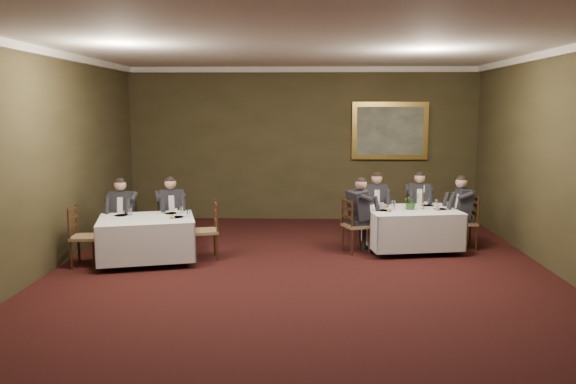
{
  "coord_description": "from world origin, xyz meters",
  "views": [
    {
      "loc": [
        0.04,
        -7.96,
        2.59
      ],
      "look_at": [
        -0.23,
        1.59,
        1.15
      ],
      "focal_mm": 35.0,
      "sensor_mm": 36.0,
      "label": 1
    }
  ],
  "objects_px": {
    "table_main": "(411,226)",
    "table_second": "(147,236)",
    "chair_sec_backleft": "(124,237)",
    "diner_sec_backleft": "(123,224)",
    "centerpiece": "(411,201)",
    "diner_main_endright": "(464,221)",
    "diner_main_backright": "(418,214)",
    "chair_main_endright": "(464,233)",
    "diner_sec_backright": "(171,222)",
    "chair_main_backleft": "(375,226)",
    "diner_main_endleft": "(356,224)",
    "painting": "(390,131)",
    "chair_sec_endright": "(206,243)",
    "chair_main_backright": "(417,225)",
    "chair_sec_endleft": "(85,249)",
    "diner_main_backleft": "(375,215)",
    "candlestick": "(424,200)",
    "chair_sec_backright": "(171,234)",
    "chair_main_endleft": "(356,237)"
  },
  "relations": [
    {
      "from": "table_second",
      "to": "diner_main_backright",
      "type": "relative_size",
      "value": 1.36
    },
    {
      "from": "chair_sec_backleft",
      "to": "centerpiece",
      "type": "relative_size",
      "value": 3.23
    },
    {
      "from": "chair_sec_backright",
      "to": "diner_sec_backright",
      "type": "bearing_deg",
      "value": 90.0
    },
    {
      "from": "table_second",
      "to": "chair_main_backright",
      "type": "xyz_separation_m",
      "value": [
        4.9,
        1.84,
        -0.17
      ]
    },
    {
      "from": "chair_main_endright",
      "to": "diner_main_endright",
      "type": "bearing_deg",
      "value": 90.0
    },
    {
      "from": "diner_main_backright",
      "to": "chair_main_endright",
      "type": "relative_size",
      "value": 1.35
    },
    {
      "from": "chair_main_endright",
      "to": "table_main",
      "type": "bearing_deg",
      "value": 98.06
    },
    {
      "from": "diner_main_endright",
      "to": "centerpiece",
      "type": "distance_m",
      "value": 1.11
    },
    {
      "from": "chair_main_endleft",
      "to": "chair_sec_backleft",
      "type": "bearing_deg",
      "value": -110.95
    },
    {
      "from": "table_second",
      "to": "diner_main_endleft",
      "type": "height_order",
      "value": "diner_main_endleft"
    },
    {
      "from": "chair_main_endright",
      "to": "chair_sec_endright",
      "type": "relative_size",
      "value": 1.0
    },
    {
      "from": "diner_main_backright",
      "to": "chair_sec_endright",
      "type": "xyz_separation_m",
      "value": [
        -3.94,
        -1.57,
        -0.23
      ]
    },
    {
      "from": "centerpiece",
      "to": "diner_sec_backright",
      "type": "bearing_deg",
      "value": -179.33
    },
    {
      "from": "chair_sec_endright",
      "to": "chair_sec_endleft",
      "type": "bearing_deg",
      "value": 89.84
    },
    {
      "from": "chair_main_backleft",
      "to": "diner_sec_backleft",
      "type": "bearing_deg",
      "value": 7.48
    },
    {
      "from": "table_main",
      "to": "table_second",
      "type": "distance_m",
      "value": 4.69
    },
    {
      "from": "diner_main_backleft",
      "to": "centerpiece",
      "type": "xyz_separation_m",
      "value": [
        0.54,
        -0.77,
        0.41
      ]
    },
    {
      "from": "chair_main_endright",
      "to": "diner_main_endright",
      "type": "distance_m",
      "value": 0.23
    },
    {
      "from": "chair_main_endright",
      "to": "diner_main_backright",
      "type": "bearing_deg",
      "value": 43.85
    },
    {
      "from": "chair_sec_endleft",
      "to": "diner_sec_backright",
      "type": "bearing_deg",
      "value": 130.16
    },
    {
      "from": "chair_sec_backright",
      "to": "diner_main_endleft",
      "type": "bearing_deg",
      "value": 156.18
    },
    {
      "from": "diner_main_endleft",
      "to": "painting",
      "type": "relative_size",
      "value": 0.78
    },
    {
      "from": "table_second",
      "to": "painting",
      "type": "xyz_separation_m",
      "value": [
        4.59,
        3.76,
        1.62
      ]
    },
    {
      "from": "diner_main_backleft",
      "to": "chair_sec_backleft",
      "type": "distance_m",
      "value": 4.76
    },
    {
      "from": "chair_main_backright",
      "to": "diner_main_endright",
      "type": "distance_m",
      "value": 1.04
    },
    {
      "from": "diner_main_endleft",
      "to": "candlestick",
      "type": "relative_size",
      "value": 3.0
    },
    {
      "from": "chair_main_endright",
      "to": "chair_sec_backright",
      "type": "distance_m",
      "value": 5.41
    },
    {
      "from": "diner_main_backleft",
      "to": "chair_main_endleft",
      "type": "relative_size",
      "value": 1.35
    },
    {
      "from": "chair_sec_backleft",
      "to": "diner_main_backright",
      "type": "bearing_deg",
      "value": -169.07
    },
    {
      "from": "diner_sec_backright",
      "to": "chair_sec_endleft",
      "type": "relative_size",
      "value": 1.35
    },
    {
      "from": "diner_main_backright",
      "to": "chair_main_endright",
      "type": "distance_m",
      "value": 1.04
    },
    {
      "from": "candlestick",
      "to": "diner_sec_backleft",
      "type": "bearing_deg",
      "value": -176.58
    },
    {
      "from": "centerpiece",
      "to": "diner_main_endright",
      "type": "bearing_deg",
      "value": 9.96
    },
    {
      "from": "chair_sec_endright",
      "to": "chair_main_backright",
      "type": "bearing_deg",
      "value": -82.94
    },
    {
      "from": "table_second",
      "to": "candlestick",
      "type": "bearing_deg",
      "value": 11.53
    },
    {
      "from": "chair_main_backleft",
      "to": "candlestick",
      "type": "relative_size",
      "value": 2.23
    },
    {
      "from": "table_main",
      "to": "diner_sec_backleft",
      "type": "xyz_separation_m",
      "value": [
        -5.2,
        -0.29,
        0.06
      ]
    },
    {
      "from": "chair_main_endleft",
      "to": "centerpiece",
      "type": "xyz_separation_m",
      "value": [
        1.0,
        0.14,
        0.64
      ]
    },
    {
      "from": "chair_main_endleft",
      "to": "diner_sec_backleft",
      "type": "xyz_separation_m",
      "value": [
        -4.18,
        -0.12,
        0.23
      ]
    },
    {
      "from": "diner_sec_backleft",
      "to": "centerpiece",
      "type": "bearing_deg",
      "value": -178.01
    },
    {
      "from": "chair_sec_backleft",
      "to": "chair_main_backleft",
      "type": "bearing_deg",
      "value": -168.39
    },
    {
      "from": "centerpiece",
      "to": "chair_main_endright",
      "type": "bearing_deg",
      "value": 9.86
    },
    {
      "from": "diner_main_endleft",
      "to": "diner_main_endright",
      "type": "distance_m",
      "value": 2.03
    },
    {
      "from": "table_second",
      "to": "chair_sec_backleft",
      "type": "relative_size",
      "value": 1.82
    },
    {
      "from": "centerpiece",
      "to": "chair_sec_endleft",
      "type": "bearing_deg",
      "value": -168.03
    },
    {
      "from": "chair_sec_endright",
      "to": "candlestick",
      "type": "xyz_separation_m",
      "value": [
        3.86,
        0.73,
        0.65
      ]
    },
    {
      "from": "chair_sec_backleft",
      "to": "diner_sec_backleft",
      "type": "bearing_deg",
      "value": 90.0
    },
    {
      "from": "diner_main_backleft",
      "to": "candlestick",
      "type": "height_order",
      "value": "diner_main_backleft"
    },
    {
      "from": "diner_main_backright",
      "to": "diner_sec_backright",
      "type": "xyz_separation_m",
      "value": [
        -4.69,
        -0.95,
        0.0
      ]
    },
    {
      "from": "chair_main_backright",
      "to": "painting",
      "type": "xyz_separation_m",
      "value": [
        -0.3,
        1.93,
        1.78
      ]
    }
  ]
}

